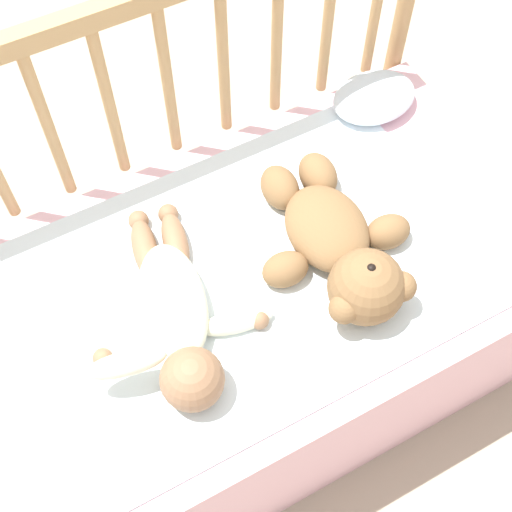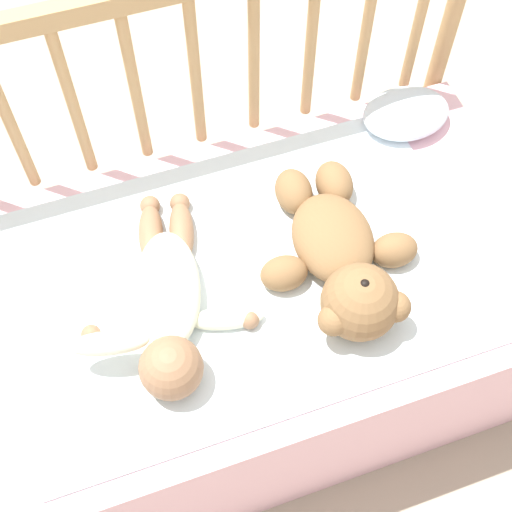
# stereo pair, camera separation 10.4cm
# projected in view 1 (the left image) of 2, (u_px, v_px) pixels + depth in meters

# --- Properties ---
(ground_plane) EXTENTS (12.00, 12.00, 0.00)m
(ground_plane) POSITION_uv_depth(u_px,v_px,m) (256.00, 364.00, 1.68)
(ground_plane) COLOR tan
(crib_mattress) EXTENTS (1.11, 0.64, 0.43)m
(crib_mattress) POSITION_uv_depth(u_px,v_px,m) (256.00, 324.00, 1.50)
(crib_mattress) COLOR #EDB7C6
(crib_mattress) RESTS_ON ground_plane
(crib_rail) EXTENTS (1.11, 0.04, 0.83)m
(crib_rail) POSITION_uv_depth(u_px,v_px,m) (170.00, 98.00, 1.35)
(crib_rail) COLOR tan
(crib_rail) RESTS_ON ground_plane
(blanket) EXTENTS (0.84, 0.56, 0.01)m
(blanket) POSITION_uv_depth(u_px,v_px,m) (245.00, 278.00, 1.30)
(blanket) COLOR white
(blanket) RESTS_ON crib_mattress
(teddy_bear) EXTENTS (0.30, 0.39, 0.14)m
(teddy_bear) POSITION_uv_depth(u_px,v_px,m) (340.00, 248.00, 1.28)
(teddy_bear) COLOR olive
(teddy_bear) RESTS_ON crib_mattress
(baby) EXTENTS (0.34, 0.42, 0.11)m
(baby) POSITION_uv_depth(u_px,v_px,m) (177.00, 316.00, 1.22)
(baby) COLOR #EAEACC
(baby) RESTS_ON crib_mattress
(small_pillow) EXTENTS (0.18, 0.14, 0.06)m
(small_pillow) POSITION_uv_depth(u_px,v_px,m) (374.00, 97.00, 1.50)
(small_pillow) COLOR silver
(small_pillow) RESTS_ON crib_mattress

